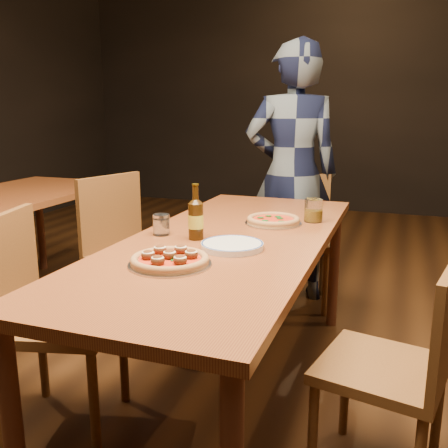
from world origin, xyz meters
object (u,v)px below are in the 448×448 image
(pizza_meatball, at_px, (170,259))
(beer_bottle, at_px, (196,220))
(water_glass, at_px, (161,225))
(plate_stack, at_px, (232,246))
(chair_main_nw, at_px, (61,319))
(chair_main_e, at_px, (381,367))
(chair_main_sw, at_px, (137,256))
(chair_end, at_px, (298,239))
(amber_glass, at_px, (313,210))
(diner, at_px, (292,174))
(pizza_margherita, at_px, (273,220))
(table_main, at_px, (228,254))

(pizza_meatball, relative_size, beer_bottle, 1.29)
(pizza_meatball, xyz_separation_m, water_glass, (-0.22, 0.37, 0.02))
(plate_stack, bearing_deg, chair_main_nw, -157.14)
(chair_main_e, height_order, pizza_meatball, chair_main_e)
(pizza_meatball, bearing_deg, chair_main_e, 9.54)
(chair_main_nw, relative_size, chair_main_sw, 0.98)
(chair_end, xyz_separation_m, water_glass, (-0.35, -1.25, 0.35))
(chair_main_nw, height_order, amber_glass, chair_main_nw)
(chair_main_e, xyz_separation_m, beer_bottle, (-0.78, 0.23, 0.40))
(chair_main_nw, relative_size, diner, 0.55)
(chair_main_nw, xyz_separation_m, diner, (0.54, 1.75, 0.39))
(pizza_margherita, height_order, beer_bottle, beer_bottle)
(chair_end, bearing_deg, pizza_margherita, -98.23)
(water_glass, bearing_deg, pizza_margherita, 42.32)
(chair_main_sw, xyz_separation_m, chair_main_e, (1.35, -0.73, -0.05))
(chair_end, distance_m, beer_bottle, 1.34)
(pizza_meatball, bearing_deg, chair_end, 85.31)
(table_main, xyz_separation_m, diner, (-0.01, 1.32, 0.18))
(plate_stack, bearing_deg, amber_glass, 69.69)
(table_main, bearing_deg, chair_main_sw, 148.49)
(beer_bottle, bearing_deg, pizza_margherita, 58.71)
(plate_stack, height_order, beer_bottle, beer_bottle)
(chair_end, height_order, plate_stack, chair_end)
(table_main, xyz_separation_m, beer_bottle, (-0.12, -0.07, 0.15))
(chair_main_sw, distance_m, beer_bottle, 0.83)
(beer_bottle, distance_m, amber_glass, 0.64)
(diner, bearing_deg, chair_main_nw, 53.71)
(plate_stack, bearing_deg, chair_main_sw, 142.72)
(chair_main_nw, relative_size, chair_end, 1.05)
(chair_main_e, distance_m, plate_stack, 0.69)
(pizza_meatball, distance_m, water_glass, 0.44)
(chair_end, bearing_deg, amber_glass, -85.45)
(chair_end, xyz_separation_m, pizza_margherita, (0.05, -0.88, 0.32))
(pizza_margherita, height_order, water_glass, water_glass)
(table_main, distance_m, pizza_meatball, 0.44)
(chair_main_e, xyz_separation_m, chair_end, (-0.60, 1.50, 0.02))
(chair_main_nw, distance_m, pizza_meatball, 0.58)
(chair_main_sw, relative_size, beer_bottle, 4.18)
(pizza_meatball, bearing_deg, pizza_margherita, 76.04)
(chair_main_sw, bearing_deg, chair_end, -27.15)
(chair_main_sw, height_order, plate_stack, chair_main_sw)
(pizza_margherita, bearing_deg, chair_main_e, -48.72)
(pizza_meatball, bearing_deg, table_main, 81.09)
(chair_main_e, bearing_deg, plate_stack, -92.06)
(chair_main_nw, bearing_deg, chair_main_e, -98.82)
(table_main, height_order, water_glass, water_glass)
(chair_main_e, relative_size, water_glass, 9.47)
(table_main, distance_m, water_glass, 0.32)
(beer_bottle, bearing_deg, chair_main_nw, -141.30)
(chair_end, height_order, pizza_margherita, chair_end)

